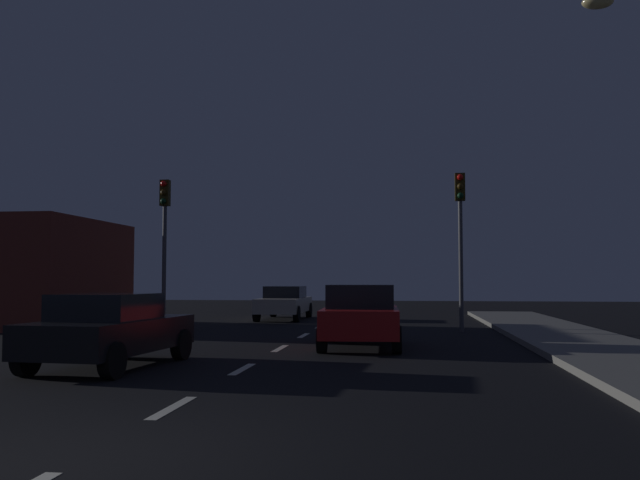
% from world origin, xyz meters
% --- Properties ---
extents(ground_plane, '(80.00, 80.00, 0.00)m').
position_xyz_m(ground_plane, '(0.00, 7.00, 0.00)').
color(ground_plane, black).
extents(lane_stripe_second, '(0.16, 1.60, 0.01)m').
position_xyz_m(lane_stripe_second, '(0.00, 2.60, 0.00)').
color(lane_stripe_second, silver).
rests_on(lane_stripe_second, ground_plane).
extents(lane_stripe_third, '(0.16, 1.60, 0.01)m').
position_xyz_m(lane_stripe_third, '(0.00, 6.40, 0.00)').
color(lane_stripe_third, silver).
rests_on(lane_stripe_third, ground_plane).
extents(lane_stripe_fourth, '(0.16, 1.60, 0.01)m').
position_xyz_m(lane_stripe_fourth, '(0.00, 10.20, 0.00)').
color(lane_stripe_fourth, silver).
rests_on(lane_stripe_fourth, ground_plane).
extents(lane_stripe_fifth, '(0.16, 1.60, 0.01)m').
position_xyz_m(lane_stripe_fifth, '(0.00, 14.00, 0.00)').
color(lane_stripe_fifth, silver).
rests_on(lane_stripe_fifth, ground_plane).
extents(lane_stripe_sixth, '(0.16, 1.60, 0.01)m').
position_xyz_m(lane_stripe_sixth, '(0.00, 17.80, 0.00)').
color(lane_stripe_sixth, silver).
rests_on(lane_stripe_sixth, ground_plane).
extents(traffic_signal_left, '(0.32, 0.38, 5.11)m').
position_xyz_m(traffic_signal_left, '(-5.15, 16.02, 3.57)').
color(traffic_signal_left, '#4C4C51').
rests_on(traffic_signal_left, ground_plane).
extents(traffic_signal_right, '(0.32, 0.38, 5.14)m').
position_xyz_m(traffic_signal_right, '(4.83, 16.02, 3.59)').
color(traffic_signal_right, '#4C4C51').
rests_on(traffic_signal_right, ground_plane).
extents(car_stopped_ahead, '(2.04, 4.01, 1.56)m').
position_xyz_m(car_stopped_ahead, '(1.95, 10.71, 0.78)').
color(car_stopped_ahead, '#B21919').
rests_on(car_stopped_ahead, ground_plane).
extents(car_adjacent_lane, '(2.13, 4.08, 1.42)m').
position_xyz_m(car_adjacent_lane, '(-2.58, 6.29, 0.73)').
color(car_adjacent_lane, black).
rests_on(car_adjacent_lane, ground_plane).
extents(car_oncoming_far, '(1.85, 4.58, 1.40)m').
position_xyz_m(car_oncoming_far, '(-2.03, 21.95, 0.72)').
color(car_oncoming_far, beige).
rests_on(car_oncoming_far, ground_plane).
extents(storefront_left, '(5.06, 6.56, 3.84)m').
position_xyz_m(storefront_left, '(-10.53, 16.97, 1.92)').
color(storefront_left, maroon).
rests_on(storefront_left, ground_plane).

